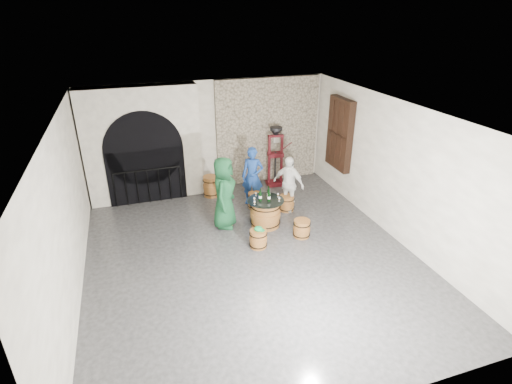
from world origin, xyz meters
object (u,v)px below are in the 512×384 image
object	(u,v)px
person_blue	(253,176)
wine_bottle_right	(269,193)
barrel_table	(265,213)
barrel_stool_far	(255,200)
person_white	(288,184)
person_green	(224,193)
wine_bottle_left	(260,196)
barrel_stool_left	(225,218)
side_barrel	(211,186)
barrel_stool_right	(287,203)
corking_press	(276,152)
barrel_stool_near_left	(258,239)
barrel_stool_near_right	(302,228)
wine_bottle_center	(269,196)

from	to	relation	value
person_blue	wine_bottle_right	distance (m)	1.22
barrel_table	wine_bottle_right	distance (m)	0.51
barrel_stool_far	person_white	xyz separation A→B (m)	(0.80, -0.39, 0.55)
person_green	wine_bottle_right	distance (m)	1.10
wine_bottle_right	wine_bottle_left	bearing A→B (deg)	-164.85
barrel_stool_far	person_green	size ratio (longest dim) A/B	0.24
barrel_stool_left	person_green	size ratio (longest dim) A/B	0.24
barrel_stool_left	barrel_stool_far	distance (m)	1.24
person_white	side_barrel	size ratio (longest dim) A/B	2.50
barrel_table	barrel_stool_right	size ratio (longest dim) A/B	2.12
person_white	barrel_stool_right	bearing A→B (deg)	-92.40
wine_bottle_right	corking_press	xyz separation A→B (m)	(1.02, 2.23, 0.23)
barrel_table	person_green	size ratio (longest dim) A/B	0.51
wine_bottle_left	wine_bottle_right	bearing A→B (deg)	15.15
person_blue	wine_bottle_left	xyz separation A→B (m)	(-0.21, -1.29, 0.03)
barrel_stool_right	person_white	size ratio (longest dim) A/B	0.28
wine_bottle_right	barrel_stool_right	bearing A→B (deg)	35.86
barrel_stool_near_left	wine_bottle_left	world-z (taller)	wine_bottle_left
barrel_stool_right	corking_press	xyz separation A→B (m)	(0.30, 1.71, 0.85)
person_green	side_barrel	distance (m)	1.91
barrel_stool_left	barrel_stool_near_left	bearing A→B (deg)	-68.37
barrel_table	barrel_stool_left	size ratio (longest dim) A/B	2.12
barrel_stool_near_right	side_barrel	bearing A→B (deg)	118.43
barrel_stool_left	barrel_stool_near_left	size ratio (longest dim) A/B	1.00
corking_press	barrel_stool_right	bearing A→B (deg)	-94.84
barrel_table	wine_bottle_right	world-z (taller)	wine_bottle_right
barrel_stool_left	barrel_stool_near_left	xyz separation A→B (m)	(0.48, -1.21, 0.00)
wine_bottle_center	corking_press	distance (m)	2.63
wine_bottle_left	wine_bottle_center	world-z (taller)	same
person_blue	barrel_stool_near_right	bearing A→B (deg)	-47.49
barrel_table	wine_bottle_center	xyz separation A→B (m)	(0.06, -0.09, 0.49)
barrel_stool_far	wine_bottle_right	size ratio (longest dim) A/B	1.34
person_blue	corking_press	distance (m)	1.47
barrel_stool_far	person_white	distance (m)	1.05
barrel_stool_right	side_barrel	distance (m)	2.33
person_green	person_white	distance (m)	1.86
wine_bottle_center	barrel_stool_right	bearing A→B (deg)	41.66
barrel_stool_right	wine_bottle_left	size ratio (longest dim) A/B	1.34
wine_bottle_left	barrel_table	bearing A→B (deg)	-3.57
barrel_stool_near_right	person_green	xyz separation A→B (m)	(-1.61, 1.10, 0.70)
person_green	person_white	world-z (taller)	person_green
person_green	side_barrel	world-z (taller)	person_green
barrel_stool_left	person_white	bearing A→B (deg)	9.51
barrel_stool_near_right	person_white	world-z (taller)	person_white
barrel_table	wine_bottle_right	bearing A→B (deg)	35.02
barrel_stool_near_left	wine_bottle_left	distance (m)	1.15
barrel_stool_near_right	person_green	world-z (taller)	person_green
barrel_table	side_barrel	bearing A→B (deg)	113.49
barrel_stool_left	barrel_stool_right	bearing A→B (deg)	8.83
barrel_table	barrel_stool_left	bearing A→B (deg)	161.90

